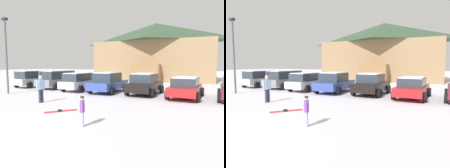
# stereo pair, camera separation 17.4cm
# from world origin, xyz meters

# --- Properties ---
(ski_lodge) EXTENTS (17.72, 12.57, 8.73)m
(ski_lodge) POSITION_xyz_m (-1.80, 27.58, 4.43)
(ski_lodge) COLOR #9D7C54
(ski_lodge) RESTS_ON ground
(parked_silver_wagon) EXTENTS (2.14, 4.25, 1.72)m
(parked_silver_wagon) POSITION_xyz_m (-10.66, 11.37, 0.92)
(parked_silver_wagon) COLOR beige
(parked_silver_wagon) RESTS_ON ground
(parked_grey_wagon) EXTENTS (2.28, 4.45, 1.76)m
(parked_grey_wagon) POSITION_xyz_m (-7.45, 11.62, 0.94)
(parked_grey_wagon) COLOR gray
(parked_grey_wagon) RESTS_ON ground
(parked_white_suv) EXTENTS (2.12, 4.42, 1.62)m
(parked_white_suv) POSITION_xyz_m (-4.33, 11.16, 0.88)
(parked_white_suv) COLOR silver
(parked_white_suv) RESTS_ON ground
(parked_blue_hatchback) EXTENTS (2.32, 4.40, 1.71)m
(parked_blue_hatchback) POSITION_xyz_m (-1.50, 11.13, 0.85)
(parked_blue_hatchback) COLOR #364B9F
(parked_blue_hatchback) RESTS_ON ground
(parked_black_sedan) EXTENTS (2.27, 4.12, 1.68)m
(parked_black_sedan) POSITION_xyz_m (1.66, 11.33, 0.84)
(parked_black_sedan) COLOR black
(parked_black_sedan) RESTS_ON ground
(parked_red_sedan) EXTENTS (2.25, 4.55, 1.49)m
(parked_red_sedan) POSITION_xyz_m (4.70, 11.06, 0.77)
(parked_red_sedan) COLOR #B31D21
(parked_red_sedan) RESTS_ON ground
(skier_adult_in_blue_parka) EXTENTS (0.27, 0.62, 1.67)m
(skier_adult_in_blue_parka) POSITION_xyz_m (-3.06, 5.22, 0.94)
(skier_adult_in_blue_parka) COLOR #313649
(skier_adult_in_blue_parka) RESTS_ON ground
(skier_child_in_purple_jacket) EXTENTS (0.29, 0.38, 1.16)m
(skier_child_in_purple_jacket) POSITION_xyz_m (2.04, 2.41, 0.66)
(skier_child_in_purple_jacket) COLOR #A2B6CB
(skier_child_in_purple_jacket) RESTS_ON ground
(pair_of_skis) EXTENTS (1.22, 1.46, 0.08)m
(pair_of_skis) POSITION_xyz_m (-0.37, 3.94, 0.02)
(pair_of_skis) COLOR red
(pair_of_skis) RESTS_ON ground
(lamp_post) EXTENTS (0.44, 0.24, 5.99)m
(lamp_post) POSITION_xyz_m (-8.40, 6.83, 3.35)
(lamp_post) COLOR #515459
(lamp_post) RESTS_ON ground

